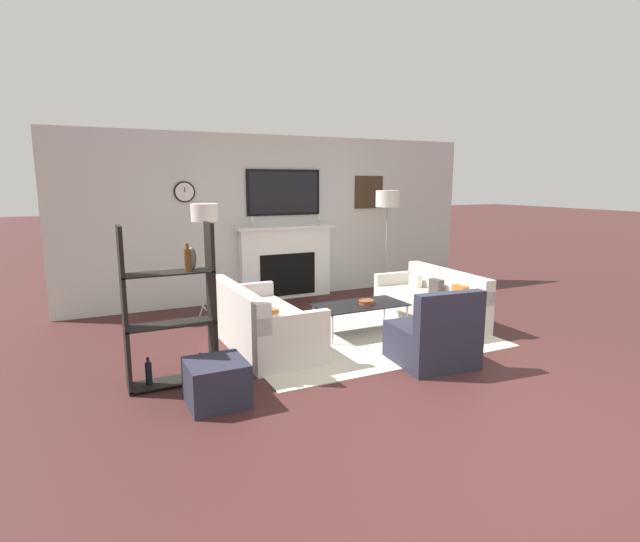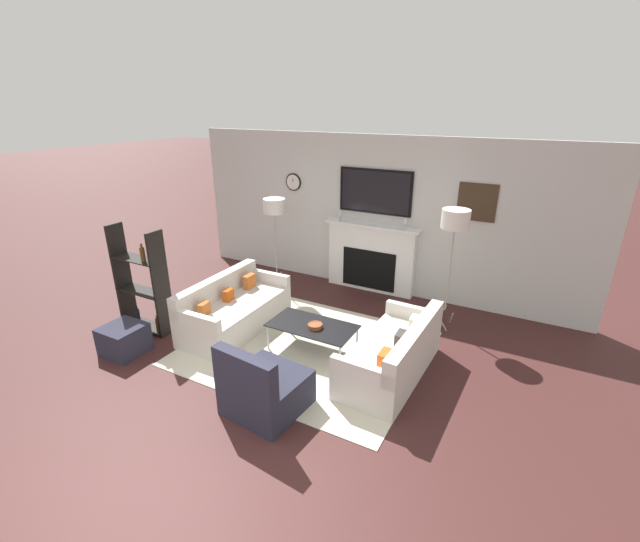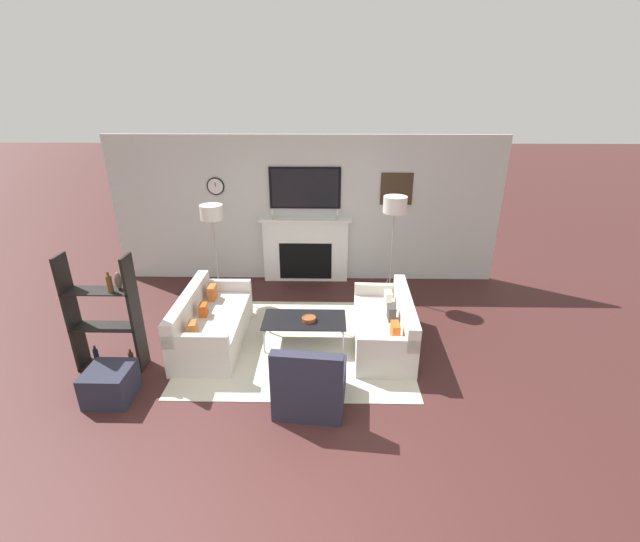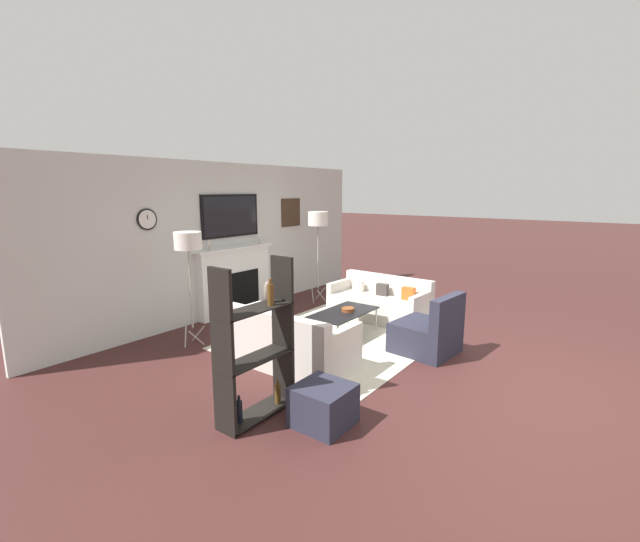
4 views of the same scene
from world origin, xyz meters
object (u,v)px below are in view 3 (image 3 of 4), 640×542
at_px(couch_right, 385,328).
at_px(decorative_bowl, 309,319).
at_px(floor_lamp_right, 395,206).
at_px(ottoman, 110,384).
at_px(armchair, 310,384).
at_px(shelf_unit, 105,317).
at_px(couch_left, 211,325).
at_px(coffee_table, 304,321).
at_px(floor_lamp_left, 212,214).

relative_size(couch_right, decorative_bowl, 8.64).
relative_size(floor_lamp_right, ottoman, 3.55).
xyz_separation_m(armchair, shelf_unit, (-2.61, 0.69, 0.46)).
height_order(couch_left, decorative_bowl, couch_left).
relative_size(floor_lamp_right, shelf_unit, 1.16).
bearing_deg(floor_lamp_right, shelf_unit, -150.74).
height_order(coffee_table, decorative_bowl, decorative_bowl).
bearing_deg(floor_lamp_right, couch_left, -150.64).
xyz_separation_m(floor_lamp_left, ottoman, (-0.61, -2.81, -1.30)).
relative_size(couch_right, floor_lamp_left, 1.05).
height_order(couch_left, coffee_table, couch_left).
height_order(couch_right, ottoman, couch_right).
distance_m(floor_lamp_left, ottoman, 3.15).
bearing_deg(ottoman, floor_lamp_left, 77.83).
distance_m(couch_right, shelf_unit, 3.71).
xyz_separation_m(couch_right, shelf_unit, (-3.63, -0.62, 0.47)).
distance_m(coffee_table, shelf_unit, 2.58).
bearing_deg(armchair, ottoman, 178.31).
xyz_separation_m(armchair, floor_lamp_left, (-1.75, 2.87, 1.22)).
xyz_separation_m(couch_left, armchair, (1.48, -1.32, -0.00)).
xyz_separation_m(floor_lamp_right, ottoman, (-3.63, -2.81, -1.45)).
height_order(couch_right, coffee_table, couch_right).
bearing_deg(couch_right, shelf_unit, -170.23).
relative_size(armchair, shelf_unit, 0.54).
bearing_deg(armchair, decorative_bowl, 93.19).
relative_size(couch_left, coffee_table, 1.51).
height_order(armchair, floor_lamp_left, floor_lamp_left).
bearing_deg(couch_left, shelf_unit, -150.97).
bearing_deg(shelf_unit, couch_right, 9.77).
bearing_deg(couch_right, ottoman, -159.66).
bearing_deg(couch_left, coffee_table, -0.10).
distance_m(couch_right, floor_lamp_left, 3.40).
distance_m(couch_left, armchair, 1.99).
bearing_deg(couch_right, decorative_bowl, -178.05).
distance_m(armchair, shelf_unit, 2.74).
bearing_deg(decorative_bowl, shelf_unit, -166.98).
height_order(armchair, floor_lamp_right, floor_lamp_right).
bearing_deg(armchair, couch_right, 52.45).
height_order(shelf_unit, ottoman, shelf_unit).
distance_m(armchair, decorative_bowl, 1.29).
bearing_deg(decorative_bowl, coffee_table, 150.05).
bearing_deg(coffee_table, armchair, -84.06).
bearing_deg(armchair, couch_left, 138.29).
bearing_deg(coffee_table, couch_right, -0.04).
distance_m(armchair, floor_lamp_left, 3.58).
height_order(couch_left, floor_lamp_right, floor_lamp_right).
bearing_deg(ottoman, shelf_unit, 112.50).
distance_m(decorative_bowl, floor_lamp_left, 2.55).
distance_m(couch_left, couch_right, 2.50).
bearing_deg(floor_lamp_right, couch_right, -99.68).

